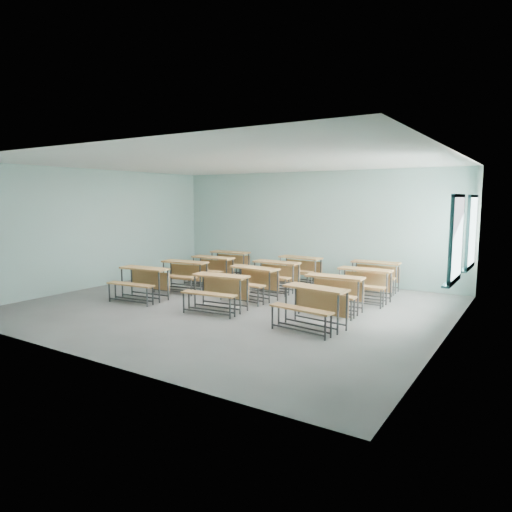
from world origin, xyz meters
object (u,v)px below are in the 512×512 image
(desk_unit_r1c1, at_px, (252,278))
(desk_unit_r3c2, at_px, (374,272))
(desk_unit_r0c0, at_px, (142,279))
(desk_unit_r2c1, at_px, (274,272))
(desk_unit_r1c0, at_px, (183,271))
(desk_unit_r2c0, at_px, (211,266))
(desk_unit_r1c2, at_px, (333,288))
(desk_unit_r0c2, at_px, (312,301))
(desk_unit_r3c1, at_px, (298,266))
(desk_unit_r2c2, at_px, (363,280))
(desk_unit_r0c1, at_px, (218,287))
(desk_unit_r3c0, at_px, (228,260))

(desk_unit_r1c1, bearing_deg, desk_unit_r3c2, 54.80)
(desk_unit_r0c0, distance_m, desk_unit_r2c1, 3.38)
(desk_unit_r1c0, xyz_separation_m, desk_unit_r2c0, (0.05, 1.12, 0.00))
(desk_unit_r0c0, height_order, desk_unit_r3c2, same)
(desk_unit_r1c2, bearing_deg, desk_unit_r2c0, 162.40)
(desk_unit_r0c2, relative_size, desk_unit_r3c2, 1.04)
(desk_unit_r3c1, bearing_deg, desk_unit_r3c2, 8.35)
(desk_unit_r1c0, bearing_deg, desk_unit_r2c0, 79.51)
(desk_unit_r1c1, bearing_deg, desk_unit_r2c1, 97.43)
(desk_unit_r2c0, distance_m, desk_unit_r3c1, 2.47)
(desk_unit_r1c2, relative_size, desk_unit_r3c2, 0.99)
(desk_unit_r0c2, relative_size, desk_unit_r2c0, 1.05)
(desk_unit_r3c1, xyz_separation_m, desk_unit_r3c2, (2.12, 0.19, 0.00))
(desk_unit_r2c0, height_order, desk_unit_r3c2, same)
(desk_unit_r1c1, height_order, desk_unit_r3c2, same)
(desk_unit_r0c0, xyz_separation_m, desk_unit_r2c2, (4.52, 2.66, 0.00))
(desk_unit_r1c1, xyz_separation_m, desk_unit_r1c2, (2.13, -0.11, 0.00))
(desk_unit_r0c1, xyz_separation_m, desk_unit_r1c0, (-2.09, 1.22, 0.00))
(desk_unit_r3c1, height_order, desk_unit_r3c2, same)
(desk_unit_r1c0, height_order, desk_unit_r3c1, same)
(desk_unit_r3c2, bearing_deg, desk_unit_r3c1, -178.01)
(desk_unit_r1c2, bearing_deg, desk_unit_r0c2, -85.52)
(desk_unit_r0c1, relative_size, desk_unit_r1c2, 1.03)
(desk_unit_r2c2, xyz_separation_m, desk_unit_r3c2, (-0.16, 1.31, 0.00))
(desk_unit_r1c2, height_order, desk_unit_r3c0, same)
(desk_unit_r2c0, bearing_deg, desk_unit_r1c1, -28.78)
(desk_unit_r1c2, bearing_deg, desk_unit_r0c0, -165.01)
(desk_unit_r0c2, bearing_deg, desk_unit_r0c1, -176.56)
(desk_unit_r1c1, distance_m, desk_unit_r2c0, 2.28)
(desk_unit_r0c0, height_order, desk_unit_r1c0, same)
(desk_unit_r3c2, bearing_deg, desk_unit_r0c0, -140.63)
(desk_unit_r3c1, bearing_deg, desk_unit_r1c1, -88.00)
(desk_unit_r0c2, bearing_deg, desk_unit_r3c1, 127.47)
(desk_unit_r3c1, bearing_deg, desk_unit_r0c1, -87.62)
(desk_unit_r3c1, bearing_deg, desk_unit_r1c0, -128.12)
(desk_unit_r0c0, xyz_separation_m, desk_unit_r2c1, (2.15, 2.61, 0.00))
(desk_unit_r3c1, relative_size, desk_unit_r3c2, 1.00)
(desk_unit_r2c0, bearing_deg, desk_unit_r0c0, -95.41)
(desk_unit_r0c0, height_order, desk_unit_r2c2, same)
(desk_unit_r3c2, bearing_deg, desk_unit_r2c2, -85.98)
(desk_unit_r0c0, bearing_deg, desk_unit_r3c2, 37.12)
(desk_unit_r1c0, distance_m, desk_unit_r3c2, 5.01)
(desk_unit_r2c1, bearing_deg, desk_unit_r3c0, 151.86)
(desk_unit_r0c0, xyz_separation_m, desk_unit_r3c2, (4.36, 3.98, 0.00))
(desk_unit_r3c0, relative_size, desk_unit_r3c2, 1.02)
(desk_unit_r1c1, bearing_deg, desk_unit_r0c2, -26.79)
(desk_unit_r0c0, distance_m, desk_unit_r1c1, 2.62)
(desk_unit_r1c1, xyz_separation_m, desk_unit_r3c2, (2.18, 2.52, 0.00))
(desk_unit_r1c0, height_order, desk_unit_r3c0, same)
(desk_unit_r1c0, relative_size, desk_unit_r2c1, 1.06)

